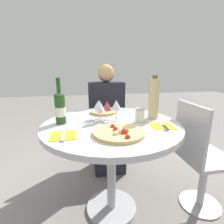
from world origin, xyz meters
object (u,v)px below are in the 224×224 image
object	(u,v)px
chair_empty_side	(199,159)
wine_bottle	(60,107)
chair_behind_diner	(106,126)
dining_table	(111,137)
seated_diner	(107,124)
tall_carafe	(154,98)
pizza_large	(119,132)

from	to	relation	value
chair_empty_side	wine_bottle	size ratio (longest dim) A/B	2.71
chair_behind_diner	wine_bottle	size ratio (longest dim) A/B	2.71
dining_table	seated_diner	xyz separation A→B (m)	(0.08, 0.66, -0.12)
seated_diner	wine_bottle	distance (m)	0.82
chair_behind_diner	tall_carafe	size ratio (longest dim) A/B	2.63
dining_table	pizza_large	bearing A→B (deg)	-88.12
tall_carafe	pizza_large	bearing A→B (deg)	-139.98
chair_behind_diner	pizza_large	bearing A→B (deg)	86.17
pizza_large	tall_carafe	size ratio (longest dim) A/B	0.94
dining_table	wine_bottle	distance (m)	0.43
seated_diner	wine_bottle	bearing A→B (deg)	54.24
dining_table	tall_carafe	bearing A→B (deg)	10.64
chair_empty_side	chair_behind_diner	bearing A→B (deg)	-145.66
wine_bottle	chair_behind_diner	bearing A→B (deg)	59.61
pizza_large	wine_bottle	bearing A→B (deg)	142.33
chair_behind_diner	pizza_large	size ratio (longest dim) A/B	2.80
chair_empty_side	dining_table	bearing A→B (deg)	-97.99
seated_diner	tall_carafe	bearing A→B (deg)	114.31
seated_diner	pizza_large	xyz separation A→B (m)	(-0.07, -0.88, 0.25)
chair_behind_diner	seated_diner	xyz separation A→B (m)	(0.00, -0.14, 0.08)
chair_behind_diner	tall_carafe	xyz separation A→B (m)	(0.27, -0.74, 0.47)
dining_table	pizza_large	size ratio (longest dim) A/B	3.15
dining_table	chair_behind_diner	size ratio (longest dim) A/B	1.13
pizza_large	wine_bottle	size ratio (longest dim) A/B	0.97
chair_empty_side	pizza_large	size ratio (longest dim) A/B	2.80
wine_bottle	seated_diner	bearing A→B (deg)	54.24
dining_table	wine_bottle	size ratio (longest dim) A/B	3.05
seated_diner	wine_bottle	size ratio (longest dim) A/B	3.58
dining_table	chair_empty_side	distance (m)	0.72
dining_table	wine_bottle	world-z (taller)	wine_bottle
dining_table	chair_behind_diner	distance (m)	0.83
seated_diner	tall_carafe	distance (m)	0.77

